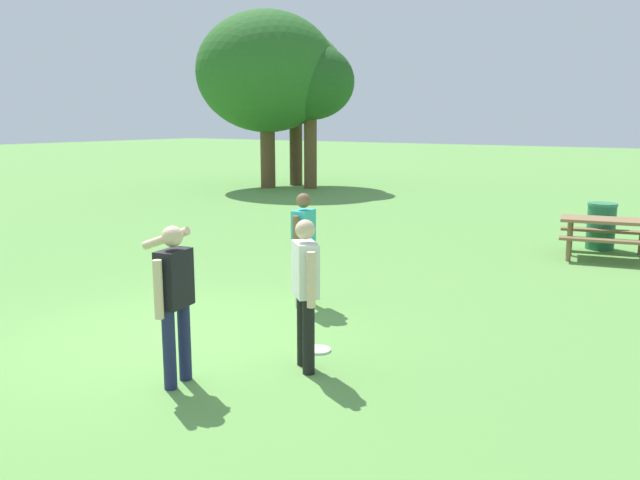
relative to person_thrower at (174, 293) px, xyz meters
The scene contains 10 objects.
ground_plane 1.73m from the person_thrower, 142.10° to the left, with size 120.00×120.00×0.00m, color #609947.
person_thrower is the anchor object (origin of this frame).
person_catcher 3.09m from the person_thrower, 100.66° to the left, with size 0.29×0.60×1.64m.
person_bystander 1.37m from the person_thrower, 50.80° to the left, with size 0.48×0.43×1.64m.
frisbee 1.97m from the person_thrower, 67.58° to the left, with size 0.29×0.29×0.03m, color white.
picnic_table_near 9.31m from the person_thrower, 75.14° to the left, with size 1.97×1.76×0.77m.
trash_can_beside_table 10.12m from the person_thrower, 77.96° to the left, with size 0.59×0.59×0.96m.
tree_tall_left 19.50m from the person_thrower, 125.83° to the left, with size 5.36×5.36×6.70m.
tree_broad_center 20.48m from the person_thrower, 122.73° to the left, with size 3.83×3.83×6.11m.
tree_far_right 19.14m from the person_thrower, 120.81° to the left, with size 3.35×3.35×5.46m.
Camera 1 is at (5.86, -5.25, 2.67)m, focal length 36.46 mm.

